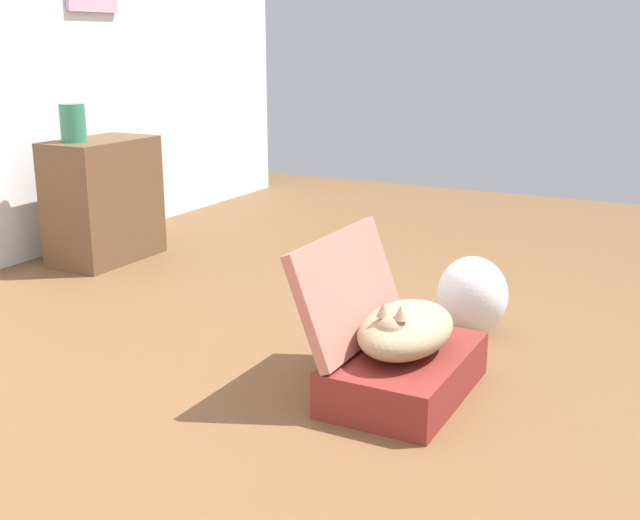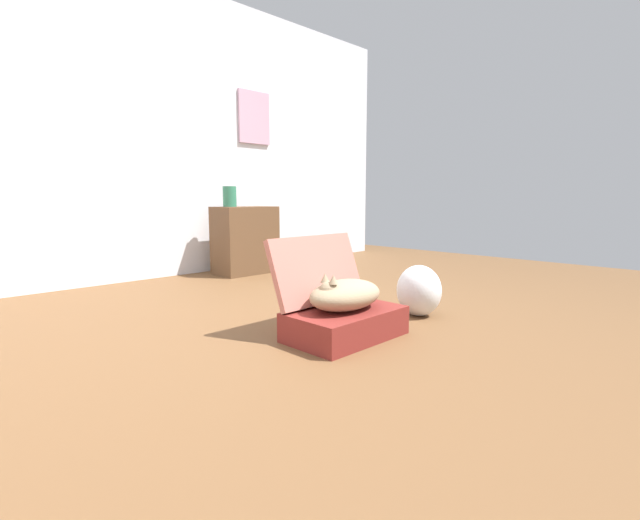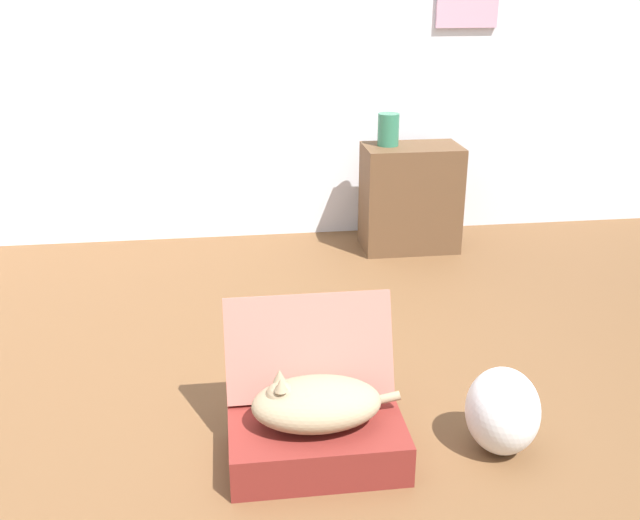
{
  "view_description": "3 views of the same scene",
  "coord_description": "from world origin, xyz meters",
  "px_view_note": "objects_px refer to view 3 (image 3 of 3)",
  "views": [
    {
      "loc": [
        -2.1,
        -1.04,
        1.12
      ],
      "look_at": [
        0.13,
        0.13,
        0.42
      ],
      "focal_mm": 44.56,
      "sensor_mm": 36.0,
      "label": 1
    },
    {
      "loc": [
        -1.54,
        -1.68,
        0.72
      ],
      "look_at": [
        0.16,
        0.02,
        0.39
      ],
      "focal_mm": 25.29,
      "sensor_mm": 36.0,
      "label": 2
    },
    {
      "loc": [
        -0.11,
        -2.24,
        1.57
      ],
      "look_at": [
        0.24,
        0.4,
        0.52
      ],
      "focal_mm": 40.66,
      "sensor_mm": 36.0,
      "label": 3
    }
  ],
  "objects_px": {
    "cat": "(315,403)",
    "suitcase_base": "(317,441)",
    "vase_tall": "(388,130)",
    "side_table": "(410,198)",
    "plastic_bag_white": "(503,411)"
  },
  "relations": [
    {
      "from": "plastic_bag_white",
      "to": "side_table",
      "type": "xyz_separation_m",
      "value": [
        0.18,
        2.04,
        0.16
      ]
    },
    {
      "from": "cat",
      "to": "vase_tall",
      "type": "xyz_separation_m",
      "value": [
        0.69,
        2.05,
        0.5
      ]
    },
    {
      "from": "cat",
      "to": "side_table",
      "type": "relative_size",
      "value": 0.82
    },
    {
      "from": "cat",
      "to": "side_table",
      "type": "xyz_separation_m",
      "value": [
        0.83,
        2.02,
        0.09
      ]
    },
    {
      "from": "suitcase_base",
      "to": "side_table",
      "type": "height_order",
      "value": "side_table"
    },
    {
      "from": "suitcase_base",
      "to": "vase_tall",
      "type": "bearing_deg",
      "value": 71.5
    },
    {
      "from": "suitcase_base",
      "to": "side_table",
      "type": "xyz_separation_m",
      "value": [
        0.83,
        2.02,
        0.24
      ]
    },
    {
      "from": "cat",
      "to": "side_table",
      "type": "bearing_deg",
      "value": 67.56
    },
    {
      "from": "cat",
      "to": "suitcase_base",
      "type": "bearing_deg",
      "value": -4.31
    },
    {
      "from": "plastic_bag_white",
      "to": "vase_tall",
      "type": "distance_m",
      "value": 2.15
    },
    {
      "from": "side_table",
      "to": "vase_tall",
      "type": "height_order",
      "value": "vase_tall"
    },
    {
      "from": "vase_tall",
      "to": "side_table",
      "type": "bearing_deg",
      "value": -11.52
    },
    {
      "from": "cat",
      "to": "plastic_bag_white",
      "type": "xyz_separation_m",
      "value": [
        0.66,
        -0.02,
        -0.07
      ]
    },
    {
      "from": "cat",
      "to": "vase_tall",
      "type": "distance_m",
      "value": 2.22
    },
    {
      "from": "plastic_bag_white",
      "to": "vase_tall",
      "type": "relative_size",
      "value": 1.67
    }
  ]
}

